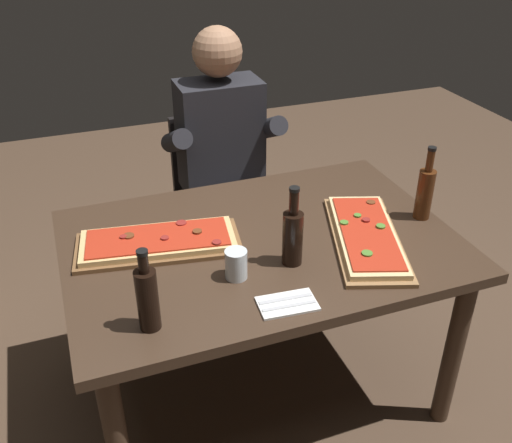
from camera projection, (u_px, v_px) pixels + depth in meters
ground_plane at (260, 386)px, 2.47m from camera, size 6.40×6.40×0.00m
dining_table at (261, 262)px, 2.14m from camera, size 1.40×0.96×0.74m
pizza_rectangular_front at (159, 242)px, 2.05m from camera, size 0.61×0.33×0.05m
pizza_rectangular_left at (366, 236)px, 2.08m from camera, size 0.41×0.62×0.05m
wine_bottle_dark at (293, 235)px, 1.92m from camera, size 0.07×0.07×0.29m
oil_bottle_amber at (425, 191)px, 2.18m from camera, size 0.06×0.06×0.29m
vinegar_bottle_green at (147, 297)px, 1.64m from camera, size 0.06×0.06×0.27m
tumbler_near_camera at (236, 266)px, 1.88m from camera, size 0.07×0.07×0.10m
napkin_cutlery_set at (287, 304)px, 1.78m from camera, size 0.19×0.12×0.01m
diner_chair at (218, 194)px, 2.94m from camera, size 0.44×0.44×0.87m
seated_diner at (224, 157)px, 2.71m from camera, size 0.53×0.41×1.33m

